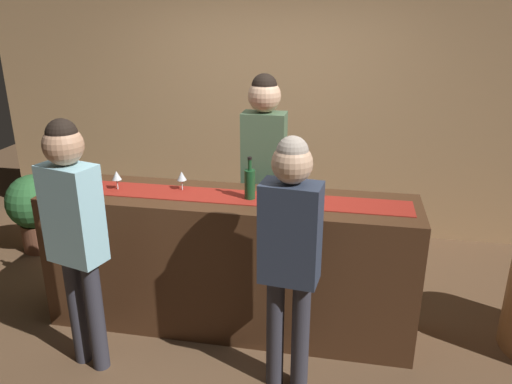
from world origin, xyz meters
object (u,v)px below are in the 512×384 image
Objects in this scene: wine_glass_near_customer at (182,177)px; customer_browsing at (74,223)px; wine_bottle_amber at (70,172)px; customer_sipping at (290,243)px; wine_bottle_green at (250,184)px; potted_plant_tall at (35,207)px; bartender at (264,160)px; wine_glass_mid_counter at (117,176)px.

wine_glass_near_customer is 0.84m from customer_browsing.
wine_glass_near_customer is at bearing 5.43° from wine_bottle_amber.
wine_bottle_amber is 1.80m from customer_sipping.
wine_bottle_green is 0.18× the size of customer_browsing.
bartender is at bearing -6.58° from potted_plant_tall.
wine_glass_near_customer is (0.83, 0.08, -0.01)m from wine_bottle_amber.
customer_sipping is at bearing -18.81° from wine_bottle_amber.
wine_glass_mid_counter is at bearing 179.93° from wine_bottle_green.
wine_glass_near_customer is 2.08m from potted_plant_tall.
potted_plant_tall is (-2.67, 1.44, -0.56)m from customer_sipping.
wine_bottle_green is 0.69m from customer_sipping.
wine_bottle_amber is 1.46m from bartender.
wine_glass_near_customer is 0.19× the size of potted_plant_tall.
wine_glass_near_customer is 0.47m from wine_glass_mid_counter.
customer_sipping is at bearing 107.54° from bartender.
wine_bottle_amber is 0.39× the size of potted_plant_tall.
wine_glass_near_customer is 0.09× the size of customer_sipping.
wine_bottle_green is 0.39× the size of potted_plant_tall.
wine_glass_mid_counter is 0.08× the size of bartender.
bartender reaches higher than wine_bottle_amber.
wine_glass_mid_counter reaches higher than potted_plant_tall.
wine_glass_mid_counter is at bearing 0.14° from wine_bottle_amber.
potted_plant_tall is at bearing 158.02° from customer_sipping.
wine_bottle_green is 0.52m from wine_glass_near_customer.
customer_sipping is (1.33, -0.58, -0.13)m from wine_glass_mid_counter.
wine_bottle_amber is 0.17× the size of bartender.
wine_glass_mid_counter is at bearing 106.31° from customer_browsing.
wine_glass_mid_counter is 0.09× the size of customer_browsing.
wine_glass_mid_counter is at bearing -170.46° from wine_glass_near_customer.
wine_bottle_amber reaches higher than potted_plant_tall.
wine_bottle_green reaches higher than wine_glass_near_customer.
customer_sipping reaches higher than potted_plant_tall.
customer_browsing reaches higher than wine_glass_mid_counter.
customer_browsing reaches higher than wine_bottle_amber.
potted_plant_tall is (-2.31, 0.86, -0.70)m from wine_bottle_green.
customer_sipping reaches higher than wine_bottle_amber.
wine_bottle_amber is 0.18× the size of customer_browsing.
wine_glass_mid_counter is 1.73m from potted_plant_tall.
customer_browsing is at bearing -122.99° from wine_glass_near_customer.
bartender reaches higher than wine_glass_mid_counter.
bartender is at bearing 31.37° from wine_glass_mid_counter.
wine_glass_mid_counter is 1.14m from bartender.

